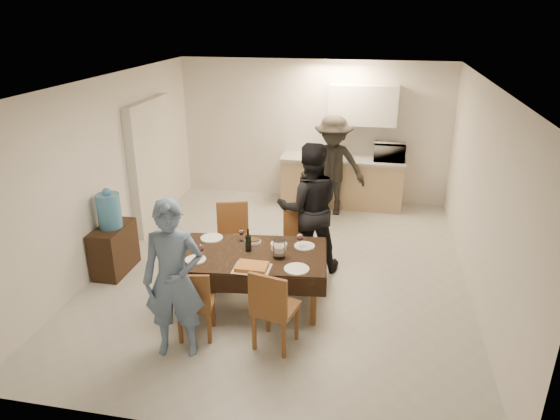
{
  "coord_description": "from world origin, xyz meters",
  "views": [
    {
      "loc": [
        1.16,
        -6.13,
        3.43
      ],
      "look_at": [
        0.02,
        -0.3,
        1.02
      ],
      "focal_mm": 32.0,
      "sensor_mm": 36.0,
      "label": 1
    }
  ],
  "objects_px": {
    "wine_bottle": "(248,240)",
    "console": "(114,249)",
    "water_jug": "(109,211)",
    "savoury_tart": "(252,267)",
    "person_kitchen": "(333,166)",
    "person_near": "(174,280)",
    "person_far": "(309,208)",
    "microwave": "(389,152)",
    "water_pitcher": "(279,249)",
    "dining_table": "(252,255)"
  },
  "relations": [
    {
      "from": "wine_bottle",
      "to": "console",
      "type": "bearing_deg",
      "value": 169.27
    },
    {
      "from": "console",
      "to": "water_jug",
      "type": "bearing_deg",
      "value": 0.0
    },
    {
      "from": "savoury_tart",
      "to": "person_kitchen",
      "type": "distance_m",
      "value": 3.59
    },
    {
      "from": "person_near",
      "to": "person_far",
      "type": "height_order",
      "value": "person_far"
    },
    {
      "from": "microwave",
      "to": "person_kitchen",
      "type": "relative_size",
      "value": 0.31
    },
    {
      "from": "water_pitcher",
      "to": "savoury_tart",
      "type": "bearing_deg",
      "value": -127.15
    },
    {
      "from": "dining_table",
      "to": "person_far",
      "type": "bearing_deg",
      "value": 55.91
    },
    {
      "from": "console",
      "to": "person_kitchen",
      "type": "distance_m",
      "value": 3.9
    },
    {
      "from": "person_far",
      "to": "person_kitchen",
      "type": "height_order",
      "value": "person_far"
    },
    {
      "from": "person_near",
      "to": "savoury_tart",
      "type": "bearing_deg",
      "value": 34.27
    },
    {
      "from": "water_jug",
      "to": "water_pitcher",
      "type": "bearing_deg",
      "value": -11.28
    },
    {
      "from": "person_far",
      "to": "water_jug",
      "type": "bearing_deg",
      "value": -1.89
    },
    {
      "from": "water_pitcher",
      "to": "person_far",
      "type": "height_order",
      "value": "person_far"
    },
    {
      "from": "wine_bottle",
      "to": "savoury_tart",
      "type": "xyz_separation_m",
      "value": [
        0.15,
        -0.43,
        -0.12
      ]
    },
    {
      "from": "console",
      "to": "person_kitchen",
      "type": "relative_size",
      "value": 0.42
    },
    {
      "from": "dining_table",
      "to": "person_far",
      "type": "distance_m",
      "value": 1.21
    },
    {
      "from": "dining_table",
      "to": "savoury_tart",
      "type": "distance_m",
      "value": 0.4
    },
    {
      "from": "water_jug",
      "to": "water_pitcher",
      "type": "relative_size",
      "value": 2.1
    },
    {
      "from": "water_pitcher",
      "to": "savoury_tart",
      "type": "height_order",
      "value": "water_pitcher"
    },
    {
      "from": "console",
      "to": "water_jug",
      "type": "xyz_separation_m",
      "value": [
        0.0,
        0.0,
        0.57
      ]
    },
    {
      "from": "person_near",
      "to": "person_kitchen",
      "type": "distance_m",
      "value": 4.39
    },
    {
      "from": "console",
      "to": "savoury_tart",
      "type": "distance_m",
      "value": 2.35
    },
    {
      "from": "person_kitchen",
      "to": "person_far",
      "type": "bearing_deg",
      "value": -93.13
    },
    {
      "from": "water_pitcher",
      "to": "person_far",
      "type": "distance_m",
      "value": 1.12
    },
    {
      "from": "water_pitcher",
      "to": "person_near",
      "type": "height_order",
      "value": "person_near"
    },
    {
      "from": "dining_table",
      "to": "person_kitchen",
      "type": "distance_m",
      "value": 3.24
    },
    {
      "from": "person_near",
      "to": "person_far",
      "type": "distance_m",
      "value": 2.37
    },
    {
      "from": "water_jug",
      "to": "person_far",
      "type": "distance_m",
      "value": 2.69
    },
    {
      "from": "dining_table",
      "to": "wine_bottle",
      "type": "relative_size",
      "value": 6.51
    },
    {
      "from": "microwave",
      "to": "person_far",
      "type": "height_order",
      "value": "person_far"
    },
    {
      "from": "dining_table",
      "to": "person_near",
      "type": "height_order",
      "value": "person_near"
    },
    {
      "from": "dining_table",
      "to": "water_jug",
      "type": "relative_size",
      "value": 4.03
    },
    {
      "from": "person_near",
      "to": "person_far",
      "type": "xyz_separation_m",
      "value": [
        1.1,
        2.1,
        0.05
      ]
    },
    {
      "from": "water_pitcher",
      "to": "dining_table",
      "type": "bearing_deg",
      "value": 171.87
    },
    {
      "from": "console",
      "to": "person_far",
      "type": "height_order",
      "value": "person_far"
    },
    {
      "from": "dining_table",
      "to": "person_kitchen",
      "type": "bearing_deg",
      "value": 71.68
    },
    {
      "from": "water_jug",
      "to": "dining_table",
      "type": "bearing_deg",
      "value": -11.81
    },
    {
      "from": "dining_table",
      "to": "wine_bottle",
      "type": "distance_m",
      "value": 0.19
    },
    {
      "from": "water_jug",
      "to": "microwave",
      "type": "bearing_deg",
      "value": 40.69
    },
    {
      "from": "dining_table",
      "to": "person_near",
      "type": "relative_size",
      "value": 1.1
    },
    {
      "from": "microwave",
      "to": "person_near",
      "type": "bearing_deg",
      "value": 64.96
    },
    {
      "from": "water_pitcher",
      "to": "savoury_tart",
      "type": "distance_m",
      "value": 0.42
    },
    {
      "from": "console",
      "to": "water_pitcher",
      "type": "relative_size",
      "value": 3.28
    },
    {
      "from": "dining_table",
      "to": "microwave",
      "type": "height_order",
      "value": "microwave"
    },
    {
      "from": "console",
      "to": "microwave",
      "type": "distance_m",
      "value": 4.93
    },
    {
      "from": "savoury_tart",
      "to": "water_pitcher",
      "type": "bearing_deg",
      "value": 52.85
    },
    {
      "from": "console",
      "to": "wine_bottle",
      "type": "height_order",
      "value": "wine_bottle"
    },
    {
      "from": "dining_table",
      "to": "water_pitcher",
      "type": "distance_m",
      "value": 0.38
    },
    {
      "from": "water_pitcher",
      "to": "wine_bottle",
      "type": "bearing_deg",
      "value": 165.96
    },
    {
      "from": "savoury_tart",
      "to": "microwave",
      "type": "distance_m",
      "value": 4.29
    }
  ]
}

